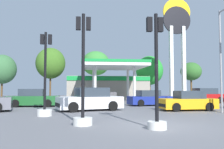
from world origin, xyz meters
TOP-DOWN VIEW (x-y plane):
  - ground_plane at (0.00, 0.00)m, footprint 90.00×90.00m
  - gas_station at (0.60, 25.48)m, footprint 11.78×14.02m
  - station_pole_sign at (8.76, 18.90)m, footprint 3.55×0.56m
  - car_0 at (9.87, 14.49)m, footprint 4.49×2.19m
  - car_1 at (2.97, 11.32)m, footprint 4.09×2.23m
  - car_2 at (-7.25, 11.43)m, footprint 4.24×1.96m
  - car_3 at (-2.53, 7.15)m, footprint 4.85×3.04m
  - car_4 at (4.36, 6.36)m, footprint 3.95×1.91m
  - traffic_signal_0 at (-5.16, 4.02)m, footprint 0.83×0.83m
  - traffic_signal_1 at (-0.19, -0.92)m, footprint 0.73×0.73m
  - traffic_signal_3 at (-3.01, 0.39)m, footprint 0.82×0.82m
  - tree_0 at (-15.69, 29.31)m, footprint 4.31×4.31m
  - tree_1 at (-8.30, 29.45)m, footprint 4.71×4.71m
  - tree_2 at (-1.00, 29.64)m, footprint 4.58×4.58m
  - tree_3 at (7.88, 28.65)m, footprint 4.48×4.48m
  - tree_4 at (15.31, 29.05)m, footprint 3.53×3.53m
  - corner_streetlamp at (5.86, 4.38)m, footprint 0.24×1.48m

SIDE VIEW (x-z plane):
  - ground_plane at x=0.00m, z-range 0.00..0.00m
  - car_4 at x=4.36m, z-range -0.07..1.32m
  - car_1 at x=2.97m, z-range -0.07..1.33m
  - car_2 at x=-7.25m, z-range -0.07..1.44m
  - car_0 at x=9.87m, z-range -0.07..1.50m
  - car_3 at x=-2.53m, z-range -0.08..1.54m
  - traffic_signal_0 at x=-5.16m, z-range -1.00..3.78m
  - traffic_signal_3 at x=-3.01m, z-range -0.90..3.89m
  - traffic_signal_1 at x=-0.19m, z-range -0.64..3.84m
  - gas_station at x=0.60m, z-range -0.34..4.39m
  - corner_streetlamp at x=5.86m, z-range 0.69..7.36m
  - tree_4 at x=15.31m, z-range 1.43..7.43m
  - tree_3 at x=7.88m, z-range 1.04..7.95m
  - tree_0 at x=-15.69m, z-range 1.12..7.97m
  - tree_1 at x=-8.30m, z-range 1.54..9.62m
  - tree_2 at x=-1.00m, z-range 1.83..9.55m
  - station_pole_sign at x=8.76m, z-range 1.66..14.72m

